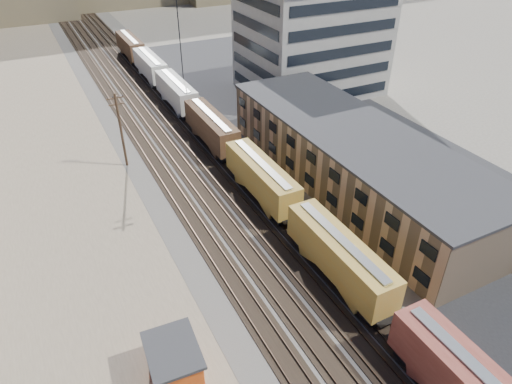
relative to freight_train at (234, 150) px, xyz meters
name	(u,v)px	position (x,y,z in m)	size (l,w,h in m)	color
ballast_bed	(170,129)	(-3.80, 15.20, -2.76)	(18.00, 200.00, 0.06)	#4C4742
dirt_yard	(35,195)	(-23.80, 5.20, -2.78)	(24.00, 180.00, 0.03)	#786852
asphalt_lot	(347,139)	(18.20, 0.20, -2.77)	(26.00, 120.00, 0.04)	#232326
rail_tracks	(167,129)	(-4.35, 15.20, -2.68)	(11.40, 200.00, 0.24)	black
freight_train	(234,150)	(0.00, 0.00, 0.00)	(3.00, 119.74, 4.46)	black
warehouse	(353,158)	(11.18, -9.80, 0.86)	(12.40, 40.40, 7.25)	tan
office_tower	(311,38)	(24.15, 20.15, 6.47)	(22.60, 18.60, 18.45)	#9E998E
utility_pole_north	(121,129)	(-12.30, 7.20, 2.50)	(2.20, 0.32, 10.00)	#382619
radio_mast	(181,48)	(2.20, 25.20, 6.33)	(1.20, 0.16, 18.00)	black
maintenance_shed	(175,364)	(-16.75, -26.14, -1.02)	(3.95, 4.95, 3.46)	#D94E14
parked_car_blue	(291,87)	(21.14, 21.06, -2.12)	(2.23, 4.84, 1.35)	navy
parked_car_far	(317,76)	(28.28, 23.62, -2.03)	(1.81, 4.49, 1.53)	silver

